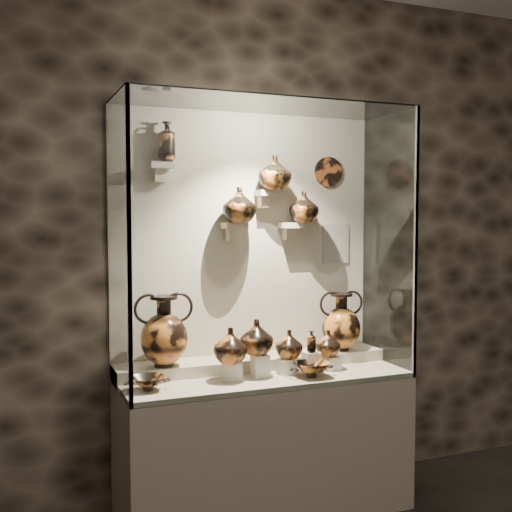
{
  "coord_description": "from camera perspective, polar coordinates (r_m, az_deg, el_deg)",
  "views": [
    {
      "loc": [
        -1.43,
        -1.25,
        1.76
      ],
      "look_at": [
        -0.05,
        2.18,
        1.53
      ],
      "focal_mm": 45.0,
      "sensor_mm": 36.0,
      "label": 1
    }
  ],
  "objects": [
    {
      "name": "glass_front",
      "position": [
        3.45,
        2.68,
        0.95
      ],
      "size": [
        1.7,
        0.01,
        1.6
      ],
      "primitive_type": "cube",
      "color": "white",
      "rests_on": "plinth"
    },
    {
      "name": "pedestal_d",
      "position": [
        3.88,
        4.92,
        -9.35
      ],
      "size": [
        0.09,
        0.09,
        0.12
      ],
      "primitive_type": "cube",
      "color": "silver",
      "rests_on": "front_tier"
    },
    {
      "name": "jug_b",
      "position": [
        3.72,
        0.04,
        -7.21
      ],
      "size": [
        0.2,
        0.2,
        0.2
      ],
      "primitive_type": "imported",
      "rotation": [
        0.0,
        0.0,
        -0.04
      ],
      "color": "#9C501B",
      "rests_on": "pedestal_b"
    },
    {
      "name": "jug_a",
      "position": [
        3.64,
        -2.29,
        -7.96
      ],
      "size": [
        0.24,
        0.24,
        0.2
      ],
      "primitive_type": "imported",
      "rotation": [
        0.0,
        0.0,
        0.33
      ],
      "color": "#C46A25",
      "rests_on": "pedestal_a"
    },
    {
      "name": "glass_right",
      "position": [
        4.12,
        11.71,
        1.3
      ],
      "size": [
        0.01,
        0.6,
        1.6
      ],
      "primitive_type": "cube",
      "color": "white",
      "rests_on": "plinth"
    },
    {
      "name": "lekythos_tall",
      "position": [
        3.8,
        -7.93,
        10.22
      ],
      "size": [
        0.11,
        0.11,
        0.27
      ],
      "primitive_type": null,
      "rotation": [
        0.0,
        0.0,
        -0.05
      ],
      "color": "#C46A25",
      "rests_on": "bracket_ul"
    },
    {
      "name": "rear_tier",
      "position": [
        3.98,
        -0.22,
        -9.61
      ],
      "size": [
        1.7,
        0.25,
        0.1
      ],
      "primitive_type": "cube",
      "color": "#B8AA8E",
      "rests_on": "plinth"
    },
    {
      "name": "wall_plate",
      "position": [
        4.23,
        6.44,
        7.43
      ],
      "size": [
        0.19,
        0.02,
        0.19
      ],
      "primitive_type": "cylinder",
      "rotation": [
        1.57,
        0.0,
        0.0
      ],
      "color": "#92431C",
      "rests_on": "back_panel"
    },
    {
      "name": "amphora_left",
      "position": [
        3.71,
        -8.19,
        -6.59
      ],
      "size": [
        0.43,
        0.43,
        0.41
      ],
      "primitive_type": null,
      "rotation": [
        0.0,
        0.0,
        0.42
      ],
      "color": "#C46A25",
      "rests_on": "rear_tier"
    },
    {
      "name": "frame_post_left",
      "position": [
        3.2,
        -11.2,
        0.68
      ],
      "size": [
        0.02,
        0.02,
        1.6
      ],
      "primitive_type": "cube",
      "color": "gray",
      "rests_on": "plinth"
    },
    {
      "name": "pedestal_a",
      "position": [
        3.69,
        -2.13,
        -10.18
      ],
      "size": [
        0.09,
        0.09,
        0.1
      ],
      "primitive_type": "cube",
      "color": "silver",
      "rests_on": "front_tier"
    },
    {
      "name": "ovoid_vase_c",
      "position": [
        4.04,
        4.27,
        4.38
      ],
      "size": [
        0.19,
        0.19,
        0.2
      ],
      "primitive_type": "imported",
      "rotation": [
        0.0,
        0.0,
        0.02
      ],
      "color": "#9C501B",
      "rests_on": "bracket_cc"
    },
    {
      "name": "pedestal_e",
      "position": [
        3.95,
        6.76,
        -9.44
      ],
      "size": [
        0.09,
        0.09,
        0.08
      ],
      "primitive_type": "cube",
      "color": "silver",
      "rests_on": "front_tier"
    },
    {
      "name": "frame_post_right",
      "position": [
        3.88,
        14.0,
        1.13
      ],
      "size": [
        0.02,
        0.02,
        1.6
      ],
      "primitive_type": "cube",
      "color": "gray",
      "rests_on": "plinth"
    },
    {
      "name": "glass_top",
      "position": [
        3.77,
        0.79,
        13.32
      ],
      "size": [
        1.7,
        0.6,
        0.01
      ],
      "primitive_type": "cube",
      "color": "white",
      "rests_on": "back_panel"
    },
    {
      "name": "wall_back",
      "position": [
        4.01,
        -0.99,
        1.31
      ],
      "size": [
        5.0,
        0.02,
        3.2
      ],
      "primitive_type": "cube",
      "color": "black",
      "rests_on": "ground"
    },
    {
      "name": "amphora_right",
      "position": [
        4.16,
        7.57,
        -5.78
      ],
      "size": [
        0.38,
        0.38,
        0.37
      ],
      "primitive_type": null,
      "rotation": [
        0.0,
        0.0,
        -0.37
      ],
      "color": "#C46A25",
      "rests_on": "rear_tier"
    },
    {
      "name": "jug_c",
      "position": [
        3.81,
        2.95,
        -7.83
      ],
      "size": [
        0.17,
        0.17,
        0.17
      ],
      "primitive_type": "imported",
      "rotation": [
        0.0,
        0.0,
        -0.02
      ],
      "color": "#C46A25",
      "rests_on": "pedestal_c"
    },
    {
      "name": "ovoid_vase_b",
      "position": [
        3.95,
        1.68,
        7.43
      ],
      "size": [
        0.22,
        0.22,
        0.21
      ],
      "primitive_type": "imported",
      "rotation": [
        0.0,
        0.0,
        -0.09
      ],
      "color": "#9C501B",
      "rests_on": "bracket_cb"
    },
    {
      "name": "lekythos_small",
      "position": [
        3.84,
        4.93,
        -7.47
      ],
      "size": [
        0.07,
        0.07,
        0.15
      ],
      "primitive_type": null,
      "rotation": [
        0.0,
        0.0,
        -0.12
      ],
      "color": "#9C501B",
      "rests_on": "pedestal_d"
    },
    {
      "name": "kylix_right",
      "position": [
        3.76,
        4.96,
        -9.89
      ],
      "size": [
        0.27,
        0.23,
        0.1
      ],
      "primitive_type": null,
      "rotation": [
        0.0,
        0.0,
        -0.04
      ],
      "color": "#C46A25",
      "rests_on": "front_tier"
    },
    {
      "name": "pedestal_b",
      "position": [
        3.75,
        0.35,
        -9.73
      ],
      "size": [
        0.09,
        0.09,
        0.13
      ],
      "primitive_type": "cube",
      "color": "silver",
      "rests_on": "front_tier"
    },
    {
      "name": "info_placard",
      "position": [
        4.26,
        7.06,
        1.09
      ],
      "size": [
        0.19,
        0.01,
        0.26
      ],
      "primitive_type": "cube",
      "color": "beige",
      "rests_on": "back_panel"
    },
    {
      "name": "front_tier",
      "position": [
        3.83,
        0.77,
        -10.67
      ],
      "size": [
        1.68,
        0.58,
        0.03
      ],
      "primitive_type": "cube",
      "color": "#B8AA8E",
      "rests_on": "plinth"
    },
    {
      "name": "ovoid_vase_a",
      "position": [
        3.86,
        -1.49,
        4.56
      ],
      "size": [
        0.25,
        0.25,
        0.21
      ],
      "primitive_type": "imported",
      "rotation": [
        0.0,
        0.0,
        0.26
      ],
      "color": "#9C501B",
      "rests_on": "bracket_ca"
    },
    {
      "name": "bracket_ul",
      "position": [
        3.78,
        -8.43,
        7.96
      ],
      "size": [
        0.14,
        0.12,
        0.04
      ],
      "primitive_type": "cube",
      "color": "#BDB298",
      "rests_on": "back_panel"
    },
    {
      "name": "bracket_ca",
      "position": [
        3.9,
        -1.94,
        2.72
      ],
      "size": [
        0.14,
        0.12,
        0.04
      ],
      "primitive_type": "cube",
      "color": "#BDB298",
      "rests_on": "back_panel"
    },
    {
      "name": "glass_left",
      "position": [
        3.48,
        -12.18,
        0.9
      ],
      "size": [
        0.01,
        0.6,
        1.6
      ],
      "primitive_type": "cube",
      "color": "white",
      "rests_on": "plinth"
    },
    {
      "name": "bracket_cb",
      "position": [
        3.98,
        0.78,
        5.62
      ],
      "size": [
        0.1,
        0.12,
        0.04
      ],
      "primitive_type": "cube",
      "color": "#BDB298",
      "rests_on": "back_panel"
    },
    {
      "name": "back_panel",
      "position": [
        4.01,
        -0.96,
        1.31
      ],
      "size": [
        1.7,
        0.03,
        1.6
      ],
      "primitive_type": "cube",
      "color": "#BDB298",
      "rests_on": "plinth"
    },
    {
      "name": "plinth",
      "position": [
        3.95,
        0.76,
        -16.51
      ],
      "size": [
        1.7,
        0.6,
        0.8
      ],
      "primitive_type": "cube",
      "color": "#BDB298",
      "rests_on": "floor"
    },
    {
      "name": "pedestal_c",
      "position": [
        3.82,
        2.75,
        -9.8
      ],
      "size": [
        0.09,
        0.09,
        0.09
      ],
      "primitive_type": "cube",
      "color": "silver",
      "rests_on": "front_tier"
    },
    {
      "name": "jug_e",
      "position": [
        3.93,
        6.4,
        -7.73
      ],
      "size": [
        0.15,
        0.15,
        0.16
      ],
      "primitive_type": "imported",
      "rotation": [
        0.0,
        0.0,
        0.0
      ],
      "color": "#C46A25",
      "rests_on": "pedestal_e"
    },
    {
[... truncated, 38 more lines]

